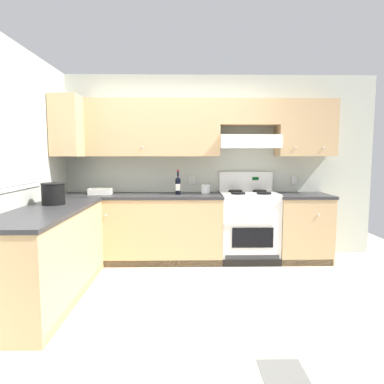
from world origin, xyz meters
name	(u,v)px	position (x,y,z in m)	size (l,w,h in m)	color
ground_plane	(174,297)	(0.00, 0.00, 0.00)	(7.04, 7.04, 0.00)	beige
floor_accent_tile	(283,372)	(0.76, -1.24, 0.00)	(0.30, 0.30, 0.01)	slate
wall_back	(205,152)	(0.40, 1.53, 1.48)	(4.68, 0.57, 2.55)	beige
wall_left	(20,164)	(-1.59, 0.23, 1.34)	(0.47, 4.00, 2.55)	beige
counter_back_run	(182,228)	(0.07, 1.24, 0.45)	(3.60, 0.65, 0.91)	tan
counter_left_run	(49,255)	(-1.24, 0.00, 0.45)	(0.63, 1.91, 0.91)	tan
stove	(249,225)	(0.98, 1.25, 0.48)	(0.76, 0.62, 1.20)	white
wine_bottle	(178,185)	(0.01, 1.25, 1.04)	(0.07, 0.07, 0.33)	black
bowl	(101,192)	(-1.03, 1.27, 0.94)	(0.30, 0.21, 0.08)	white
bucket	(53,193)	(-1.30, 0.31, 1.03)	(0.25, 0.25, 0.23)	black
paper_towel_roll	(206,189)	(0.39, 1.36, 0.97)	(0.12, 0.12, 0.12)	white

